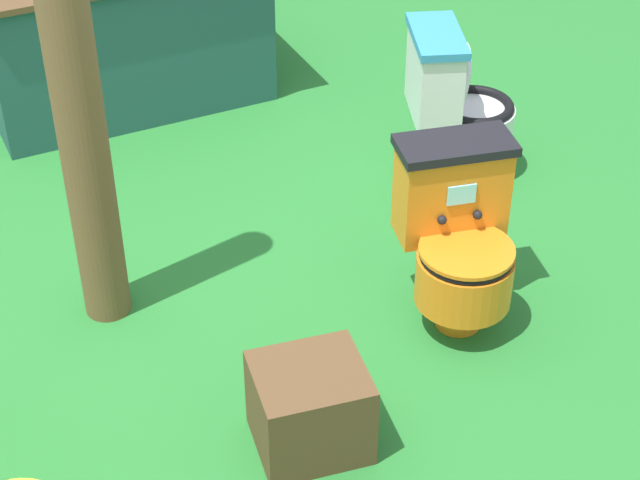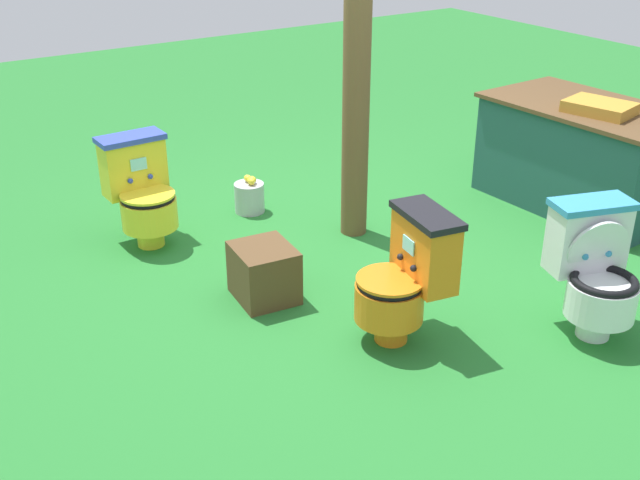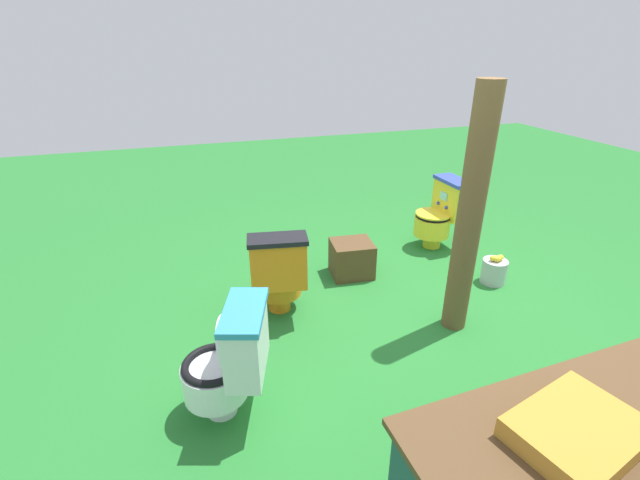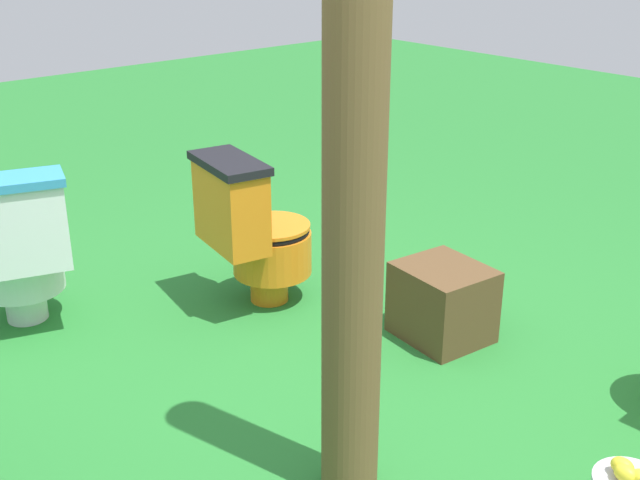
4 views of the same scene
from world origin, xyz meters
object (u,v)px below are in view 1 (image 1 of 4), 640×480
at_px(toilet_orange, 459,237).
at_px(small_crate, 310,408).
at_px(wooden_post, 79,111).
at_px(vendor_table, 119,26).
at_px(toilet_white, 456,103).

relative_size(toilet_orange, small_crate, 1.96).
bearing_deg(wooden_post, vendor_table, 72.69).
xyz_separation_m(toilet_orange, wooden_post, (-1.25, 0.56, 0.53)).
height_order(vendor_table, wooden_post, wooden_post).
relative_size(toilet_white, wooden_post, 0.40).
height_order(wooden_post, small_crate, wooden_post).
bearing_deg(wooden_post, small_crate, -64.63).
bearing_deg(toilet_orange, small_crate, 37.66).
bearing_deg(toilet_white, vendor_table, -120.04).
height_order(toilet_orange, toilet_white, same).
xyz_separation_m(vendor_table, small_crate, (-0.07, -2.67, -0.23)).
xyz_separation_m(toilet_white, vendor_table, (-1.21, 1.35, 0.02)).
bearing_deg(vendor_table, small_crate, -91.40).
relative_size(toilet_orange, vendor_table, 0.49).
relative_size(toilet_orange, wooden_post, 0.40).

